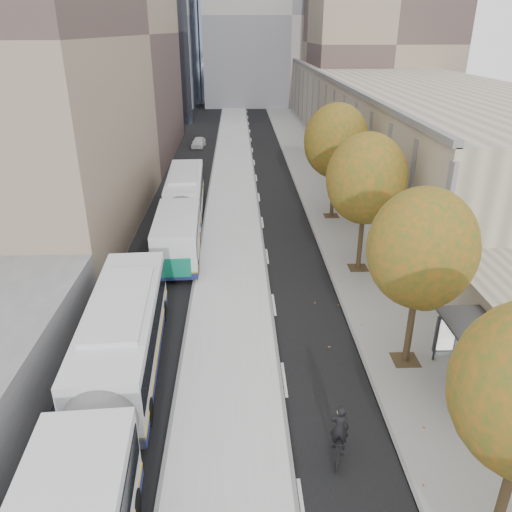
{
  "coord_description": "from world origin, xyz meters",
  "views": [
    {
      "loc": [
        -3.4,
        -4.21,
        12.91
      ],
      "look_at": [
        -2.55,
        18.6,
        2.5
      ],
      "focal_mm": 35.0,
      "sensor_mm": 36.0,
      "label": 1
    }
  ],
  "objects_px": {
    "bus_shelter": "(484,345)",
    "bus_near": "(107,400)",
    "distant_car": "(198,142)",
    "bus_far": "(183,208)",
    "cyclist": "(339,439)"
  },
  "relations": [
    {
      "from": "bus_far",
      "to": "distant_car",
      "type": "relative_size",
      "value": 5.01
    },
    {
      "from": "bus_shelter",
      "to": "bus_far",
      "type": "distance_m",
      "value": 22.16
    },
    {
      "from": "bus_shelter",
      "to": "distant_car",
      "type": "distance_m",
      "value": 46.86
    },
    {
      "from": "bus_near",
      "to": "bus_far",
      "type": "relative_size",
      "value": 1.04
    },
    {
      "from": "bus_shelter",
      "to": "bus_near",
      "type": "relative_size",
      "value": 0.24
    },
    {
      "from": "bus_shelter",
      "to": "bus_near",
      "type": "xyz_separation_m",
      "value": [
        -13.58,
        -1.87,
        -0.55
      ]
    },
    {
      "from": "bus_far",
      "to": "bus_near",
      "type": "bearing_deg",
      "value": -94.07
    },
    {
      "from": "bus_near",
      "to": "bus_far",
      "type": "distance_m",
      "value": 19.84
    },
    {
      "from": "bus_near",
      "to": "cyclist",
      "type": "bearing_deg",
      "value": -12.0
    },
    {
      "from": "bus_shelter",
      "to": "cyclist",
      "type": "relative_size",
      "value": 2.06
    },
    {
      "from": "bus_far",
      "to": "bus_shelter",
      "type": "bearing_deg",
      "value": -56.45
    },
    {
      "from": "bus_shelter",
      "to": "cyclist",
      "type": "xyz_separation_m",
      "value": [
        -5.96,
        -3.05,
        -1.39
      ]
    },
    {
      "from": "bus_shelter",
      "to": "cyclist",
      "type": "height_order",
      "value": "bus_shelter"
    },
    {
      "from": "bus_shelter",
      "to": "bus_far",
      "type": "xyz_separation_m",
      "value": [
        -12.97,
        17.95,
        -0.61
      ]
    },
    {
      "from": "bus_near",
      "to": "cyclist",
      "type": "height_order",
      "value": "bus_near"
    }
  ]
}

